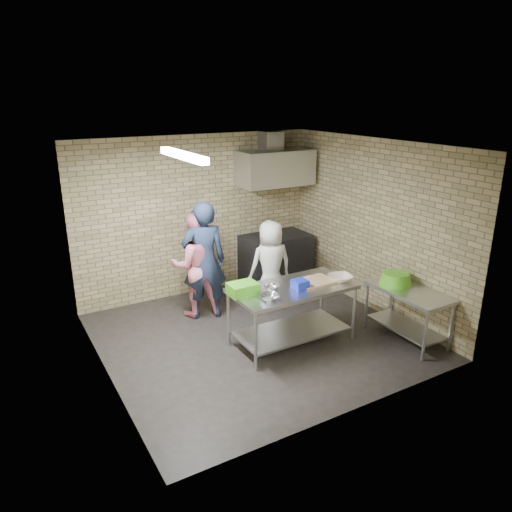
% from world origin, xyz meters
% --- Properties ---
extents(floor, '(4.20, 4.20, 0.00)m').
position_xyz_m(floor, '(0.00, 0.00, 0.00)').
color(floor, black).
rests_on(floor, ground).
extents(ceiling, '(4.20, 4.20, 0.00)m').
position_xyz_m(ceiling, '(0.00, 0.00, 2.70)').
color(ceiling, black).
rests_on(ceiling, ground).
extents(back_wall, '(4.20, 0.06, 2.70)m').
position_xyz_m(back_wall, '(0.00, 2.00, 1.35)').
color(back_wall, tan).
rests_on(back_wall, ground).
extents(front_wall, '(4.20, 0.06, 2.70)m').
position_xyz_m(front_wall, '(0.00, -2.00, 1.35)').
color(front_wall, tan).
rests_on(front_wall, ground).
extents(left_wall, '(0.06, 4.00, 2.70)m').
position_xyz_m(left_wall, '(-2.10, 0.00, 1.35)').
color(left_wall, tan).
rests_on(left_wall, ground).
extents(right_wall, '(0.06, 4.00, 2.70)m').
position_xyz_m(right_wall, '(2.10, 0.00, 1.35)').
color(right_wall, tan).
rests_on(right_wall, ground).
extents(prep_table, '(1.69, 0.84, 0.84)m').
position_xyz_m(prep_table, '(0.33, -0.39, 0.42)').
color(prep_table, '#B9BAC0').
rests_on(prep_table, floor).
extents(side_counter, '(0.60, 1.20, 0.75)m').
position_xyz_m(side_counter, '(1.80, -1.10, 0.38)').
color(side_counter, silver).
rests_on(side_counter, floor).
extents(stove, '(1.20, 0.70, 0.90)m').
position_xyz_m(stove, '(1.35, 1.65, 0.45)').
color(stove, black).
rests_on(stove, floor).
extents(range_hood, '(1.30, 0.60, 0.60)m').
position_xyz_m(range_hood, '(1.35, 1.70, 2.10)').
color(range_hood, silver).
rests_on(range_hood, back_wall).
extents(hood_duct, '(0.35, 0.30, 0.30)m').
position_xyz_m(hood_duct, '(1.35, 1.85, 2.55)').
color(hood_duct, '#A5A8AD').
rests_on(hood_duct, back_wall).
extents(wall_shelf, '(0.80, 0.20, 0.04)m').
position_xyz_m(wall_shelf, '(1.65, 1.89, 1.92)').
color(wall_shelf, '#3F2B19').
rests_on(wall_shelf, back_wall).
extents(fluorescent_fixture, '(0.10, 1.25, 0.08)m').
position_xyz_m(fluorescent_fixture, '(-1.00, 0.00, 2.64)').
color(fluorescent_fixture, white).
rests_on(fluorescent_fixture, ceiling).
extents(green_crate, '(0.37, 0.28, 0.15)m').
position_xyz_m(green_crate, '(-0.37, -0.27, 0.92)').
color(green_crate, '#3F9A1C').
rests_on(green_crate, prep_table).
extents(blue_tub, '(0.19, 0.19, 0.12)m').
position_xyz_m(blue_tub, '(0.38, -0.49, 0.90)').
color(blue_tub, '#182BB8').
rests_on(blue_tub, prep_table).
extents(cutting_board, '(0.52, 0.39, 0.03)m').
position_xyz_m(cutting_board, '(0.68, -0.41, 0.86)').
color(cutting_board, tan).
rests_on(cutting_board, prep_table).
extents(mixing_bowl_a, '(0.31, 0.31, 0.06)m').
position_xyz_m(mixing_bowl_a, '(-0.17, -0.59, 0.88)').
color(mixing_bowl_a, silver).
rests_on(mixing_bowl_a, prep_table).
extents(mixing_bowl_b, '(0.24, 0.24, 0.06)m').
position_xyz_m(mixing_bowl_b, '(0.03, -0.34, 0.87)').
color(mixing_bowl_b, silver).
rests_on(mixing_bowl_b, prep_table).
extents(ceramic_bowl, '(0.38, 0.38, 0.08)m').
position_xyz_m(ceramic_bowl, '(1.03, -0.54, 0.88)').
color(ceramic_bowl, beige).
rests_on(ceramic_bowl, prep_table).
extents(green_basin, '(0.46, 0.46, 0.17)m').
position_xyz_m(green_basin, '(1.78, -0.85, 0.83)').
color(green_basin, '#59C626').
rests_on(green_basin, side_counter).
extents(bottle_red, '(0.07, 0.07, 0.18)m').
position_xyz_m(bottle_red, '(1.40, 1.89, 2.03)').
color(bottle_red, '#B22619').
rests_on(bottle_red, wall_shelf).
extents(bottle_green, '(0.06, 0.06, 0.15)m').
position_xyz_m(bottle_green, '(1.80, 1.89, 2.02)').
color(bottle_green, green).
rests_on(bottle_green, wall_shelf).
extents(man_navy, '(0.76, 0.60, 1.84)m').
position_xyz_m(man_navy, '(-0.36, 0.98, 0.92)').
color(man_navy, '#131C31').
rests_on(man_navy, floor).
extents(woman_pink, '(0.93, 0.80, 1.64)m').
position_xyz_m(woman_pink, '(-0.43, 1.13, 0.82)').
color(woman_pink, pink).
rests_on(woman_pink, floor).
extents(woman_white, '(0.76, 0.55, 1.44)m').
position_xyz_m(woman_white, '(0.72, 0.80, 0.72)').
color(woman_white, white).
rests_on(woman_white, floor).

